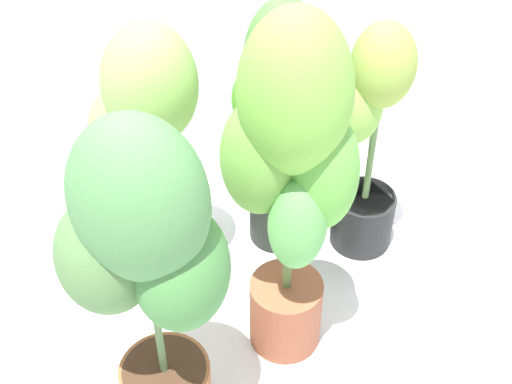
# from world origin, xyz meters

# --- Properties ---
(ground_plane) EXTENTS (8.00, 8.00, 0.00)m
(ground_plane) POSITION_xyz_m (0.00, 0.00, 0.00)
(ground_plane) COLOR silver
(ground_plane) RESTS_ON ground
(potted_plant_front_left) EXTENTS (0.40, 0.36, 0.91)m
(potted_plant_front_left) POSITION_xyz_m (-0.35, -0.11, 0.55)
(potted_plant_front_left) COLOR #955430
(potted_plant_front_left) RESTS_ON ground
(potted_plant_back_left) EXTENTS (0.36, 0.33, 0.81)m
(potted_plant_back_left) POSITION_xyz_m (-0.32, 0.41, 0.51)
(potted_plant_back_left) COLOR brown
(potted_plant_back_left) RESTS_ON ground
(potted_plant_back_center) EXTENTS (0.35, 0.31, 0.82)m
(potted_plant_back_center) POSITION_xyz_m (0.06, 0.47, 0.48)
(potted_plant_back_center) COLOR black
(potted_plant_back_center) RESTS_ON ground
(potted_plant_center) EXTENTS (0.38, 0.29, 1.00)m
(potted_plant_center) POSITION_xyz_m (-0.01, 0.07, 0.60)
(potted_plant_center) COLOR brown
(potted_plant_center) RESTS_ON ground
(potted_plant_back_right) EXTENTS (0.23, 0.20, 0.77)m
(potted_plant_back_right) POSITION_xyz_m (0.29, 0.41, 0.41)
(potted_plant_back_right) COLOR black
(potted_plant_back_right) RESTS_ON ground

